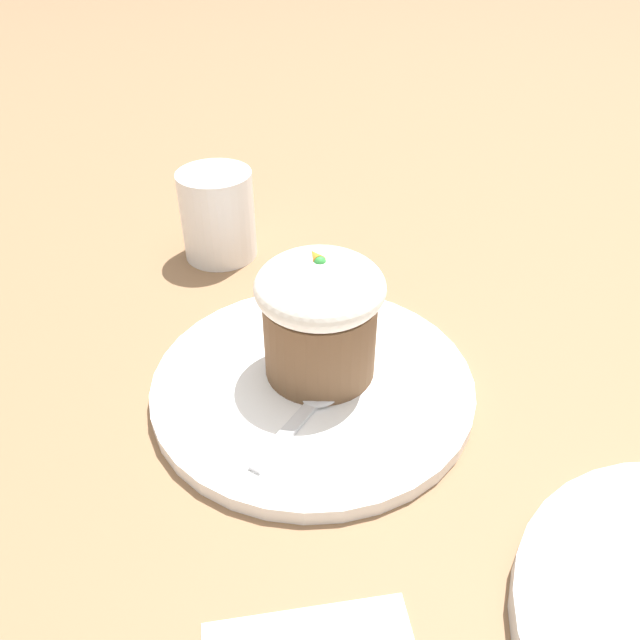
{
  "coord_description": "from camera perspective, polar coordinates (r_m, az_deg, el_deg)",
  "views": [
    {
      "loc": [
        -0.35,
        0.13,
        0.35
      ],
      "look_at": [
        0.01,
        -0.01,
        0.06
      ],
      "focal_mm": 35.0,
      "sensor_mm": 36.0,
      "label": 1
    }
  ],
  "objects": [
    {
      "name": "spoon",
      "position": [
        0.48,
        -0.58,
        -7.49
      ],
      "size": [
        0.08,
        0.1,
        0.01
      ],
      "color": "silver",
      "rests_on": "dessert_plate"
    },
    {
      "name": "coffee_cup",
      "position": [
        0.68,
        -9.37,
        9.52
      ],
      "size": [
        0.11,
        0.08,
        0.09
      ],
      "color": "white",
      "rests_on": "ground_plane"
    },
    {
      "name": "ground_plane",
      "position": [
        0.51,
        -0.65,
        -6.38
      ],
      "size": [
        4.0,
        4.0,
        0.0
      ],
      "primitive_type": "plane",
      "color": "#846042"
    },
    {
      "name": "dessert_plate",
      "position": [
        0.51,
        -0.66,
        -5.86
      ],
      "size": [
        0.26,
        0.26,
        0.01
      ],
      "color": "white",
      "rests_on": "ground_plane"
    },
    {
      "name": "carrot_cake",
      "position": [
        0.48,
        -0.0,
        0.51
      ],
      "size": [
        0.1,
        0.1,
        0.11
      ],
      "color": "brown",
      "rests_on": "dessert_plate"
    }
  ]
}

